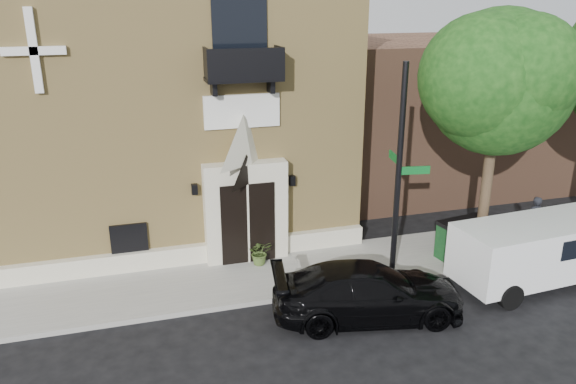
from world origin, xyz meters
name	(u,v)px	position (x,y,z in m)	size (l,w,h in m)	color
ground	(302,299)	(0.00, 0.00, 0.00)	(120.00, 120.00, 0.00)	black
sidewalk	(318,269)	(1.00, 1.50, 0.07)	(42.00, 3.00, 0.15)	gray
church	(162,96)	(-2.99, 7.95, 4.63)	(12.20, 11.01, 9.30)	tan
neighbour_building	(489,108)	(12.00, 9.00, 3.20)	(18.00, 8.00, 6.40)	brown
street_tree_left	(502,81)	(6.03, 0.35, 5.87)	(4.97, 4.38, 7.77)	#38281C
black_sedan	(368,292)	(1.41, -1.34, 0.74)	(2.07, 5.09, 1.48)	black
cargo_van	(539,250)	(6.98, -1.04, 1.10)	(4.97, 2.34, 1.97)	white
street_sign	(399,174)	(3.02, 0.44, 3.35)	(1.00, 1.08, 6.36)	black
fire_hydrant	(492,250)	(6.37, 0.25, 0.57)	(0.49, 0.39, 0.86)	#B70924
dumpster	(469,239)	(5.85, 0.81, 0.78)	(2.05, 1.37, 1.25)	#0E3419
planter	(260,252)	(-0.70, 2.20, 0.56)	(0.73, 0.63, 0.81)	#435926
pedestrian_near	(533,220)	(8.62, 1.24, 0.98)	(0.60, 0.40, 1.65)	black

